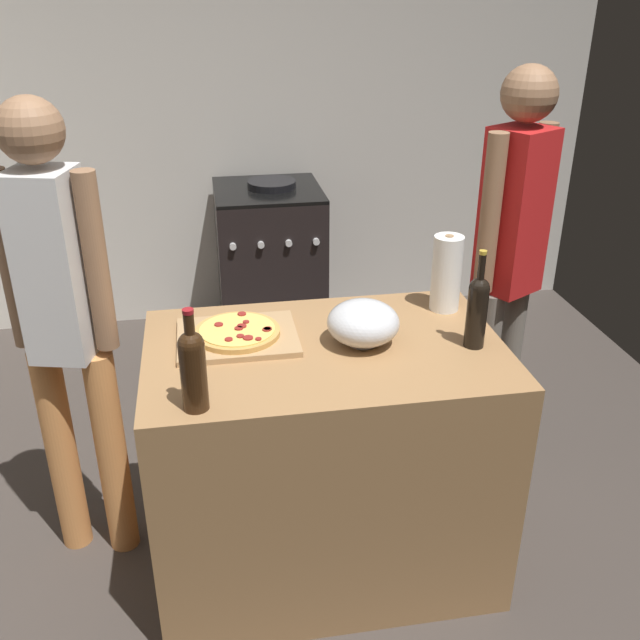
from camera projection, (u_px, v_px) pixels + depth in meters
name	position (u px, v px, depth m)	size (l,w,h in m)	color
ground_plane	(301.00, 432.00, 3.50)	(4.03, 3.42, 0.02)	#3F3833
kitchen_wall_rear	(263.00, 108.00, 4.22)	(4.03, 0.10, 2.60)	beige
counter	(325.00, 458.00, 2.56)	(1.19, 0.76, 0.91)	#9E7247
cutting_board	(238.00, 337.00, 2.40)	(0.40, 0.32, 0.02)	tan
pizza	(237.00, 332.00, 2.39)	(0.29, 0.29, 0.03)	tan
mixing_bowl	(363.00, 323.00, 2.35)	(0.24, 0.24, 0.15)	#B2B2B7
paper_towel_roll	(446.00, 273.00, 2.56)	(0.11, 0.11, 0.28)	white
wine_bottle_dark	(193.00, 366.00, 1.96)	(0.07, 0.07, 0.31)	#331E0F
wine_bottle_green	(477.00, 308.00, 2.30)	(0.07, 0.07, 0.34)	black
stove	(270.00, 264.00, 4.23)	(0.60, 0.64, 0.96)	black
person_in_stripes	(63.00, 318.00, 2.39)	(0.35, 0.24, 1.70)	#D88C4C
person_in_red	(509.00, 255.00, 2.85)	(0.34, 0.28, 1.73)	slate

